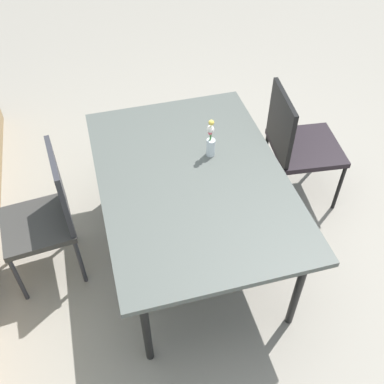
% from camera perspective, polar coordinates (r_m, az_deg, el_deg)
% --- Properties ---
extents(ground_plane, '(12.00, 12.00, 0.00)m').
position_cam_1_polar(ground_plane, '(3.21, -1.16, -7.38)').
color(ground_plane, gray).
extents(dining_table, '(1.57, 1.09, 0.72)m').
position_cam_1_polar(dining_table, '(2.70, 0.00, 1.20)').
color(dining_table, '#4C514C').
rests_on(dining_table, ground).
extents(chair_far_side, '(0.46, 0.46, 0.94)m').
position_cam_1_polar(chair_far_side, '(2.87, -17.87, -2.51)').
color(chair_far_side, '#363330').
rests_on(chair_far_side, ground).
extents(chair_near_right, '(0.53, 0.53, 0.91)m').
position_cam_1_polar(chair_near_right, '(3.32, 13.11, 6.27)').
color(chair_near_right, black).
rests_on(chair_near_right, ground).
extents(flower_vase, '(0.06, 0.05, 0.26)m').
position_cam_1_polar(flower_vase, '(2.74, 2.38, 6.62)').
color(flower_vase, silver).
rests_on(flower_vase, dining_table).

